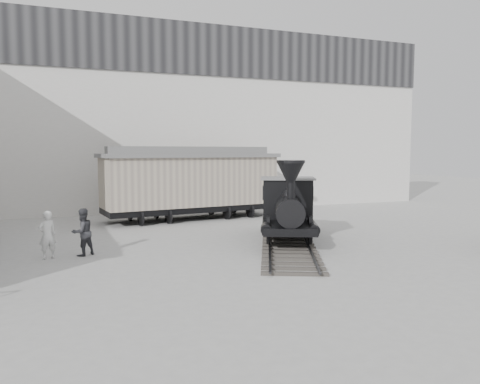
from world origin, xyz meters
name	(u,v)px	position (x,y,z in m)	size (l,w,h in m)	color
ground	(276,265)	(0.00, 0.00, 0.00)	(90.00, 90.00, 0.00)	#9E9E9B
north_wall	(171,118)	(0.00, 14.98, 5.55)	(34.00, 2.51, 11.00)	silver
locomotive	(288,213)	(1.98, 3.15, 1.17)	(5.44, 8.97, 3.17)	#33302B
boxcar	(191,181)	(0.07, 10.61, 1.99)	(9.56, 4.05, 3.80)	black
visitor_a	(47,235)	(-6.72, 3.41, 0.80)	(0.58, 0.38, 1.60)	silver
visitor_b	(82,232)	(-5.62, 3.51, 0.81)	(0.79, 0.61, 1.62)	#35363B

